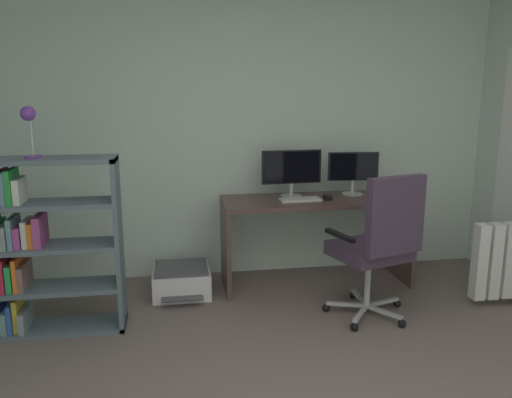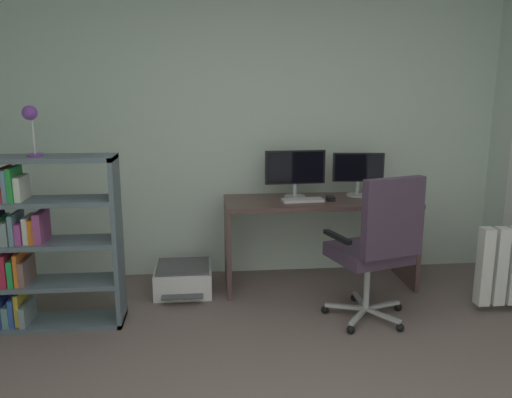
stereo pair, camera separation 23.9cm
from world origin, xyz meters
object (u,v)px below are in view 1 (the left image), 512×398
(keyboard, at_px, (300,200))
(desk, at_px, (316,221))
(monitor_secondary, at_px, (353,169))
(monitor_main, at_px, (292,169))
(computer_mouse, at_px, (328,197))
(bookshelf, at_px, (36,247))
(office_chair, at_px, (379,241))
(printer, at_px, (182,280))
(desk_lamp, at_px, (29,122))

(keyboard, bearing_deg, desk, 15.97)
(monitor_secondary, xyz_separation_m, keyboard, (-0.51, -0.17, -0.22))
(desk, distance_m, monitor_secondary, 0.56)
(monitor_main, bearing_deg, desk, -30.45)
(computer_mouse, relative_size, bookshelf, 0.08)
(monitor_secondary, distance_m, office_chair, 0.97)
(bookshelf, relative_size, printer, 2.35)
(office_chair, bearing_deg, monitor_main, 115.94)
(computer_mouse, bearing_deg, office_chair, -74.57)
(keyboard, relative_size, desk_lamp, 1.01)
(desk, distance_m, printer, 1.24)
(monitor_main, height_order, keyboard, monitor_main)
(printer, bearing_deg, office_chair, -27.52)
(monitor_main, bearing_deg, monitor_secondary, 0.01)
(office_chair, relative_size, desk_lamp, 3.25)
(computer_mouse, bearing_deg, keyboard, -174.79)
(office_chair, xyz_separation_m, desk_lamp, (-2.34, 0.22, 0.85))
(monitor_secondary, xyz_separation_m, desk_lamp, (-2.45, -0.68, 0.48))
(desk, height_order, office_chair, office_chair)
(desk, relative_size, computer_mouse, 15.93)
(desk, bearing_deg, desk_lamp, -165.00)
(desk, relative_size, keyboard, 4.69)
(office_chair, relative_size, bookshelf, 0.90)
(desk, bearing_deg, computer_mouse, -32.10)
(desk, xyz_separation_m, monitor_main, (-0.20, 0.11, 0.43))
(desk, xyz_separation_m, computer_mouse, (0.08, -0.05, 0.21))
(computer_mouse, bearing_deg, printer, -176.82)
(keyboard, height_order, office_chair, office_chair)
(desk, relative_size, bookshelf, 1.30)
(monitor_secondary, height_order, computer_mouse, monitor_secondary)
(keyboard, bearing_deg, printer, 175.45)
(desk, height_order, desk_lamp, desk_lamp)
(computer_mouse, distance_m, printer, 1.40)
(computer_mouse, relative_size, printer, 0.19)
(computer_mouse, xyz_separation_m, printer, (-1.23, -0.00, -0.66))
(bookshelf, bearing_deg, printer, 27.62)
(desk_lamp, bearing_deg, keyboard, 14.56)
(monitor_secondary, height_order, printer, monitor_secondary)
(keyboard, relative_size, computer_mouse, 3.40)
(desk_lamp, distance_m, printer, 1.72)
(monitor_main, bearing_deg, printer, -170.07)
(office_chair, distance_m, printer, 1.64)
(monitor_secondary, bearing_deg, desk_lamp, -164.56)
(desk, height_order, monitor_main, monitor_main)
(printer, bearing_deg, monitor_secondary, 6.35)
(desk, bearing_deg, printer, -177.38)
(monitor_secondary, bearing_deg, computer_mouse, -149.03)
(monitor_main, xyz_separation_m, computer_mouse, (0.27, -0.16, -0.22))
(monitor_secondary, distance_m, computer_mouse, 0.38)
(monitor_main, distance_m, keyboard, 0.29)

